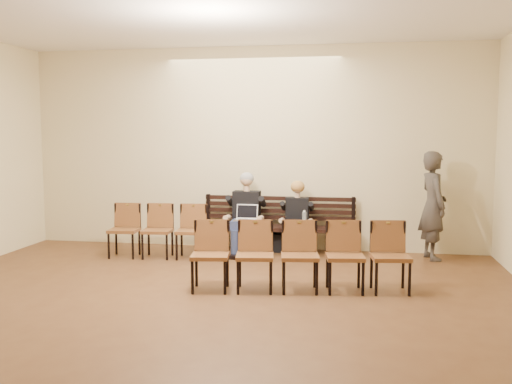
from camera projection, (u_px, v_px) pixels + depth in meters
ground at (157, 356)px, 5.20m from camera, size 10.00×10.00×0.00m
room_walls at (179, 82)px, 5.71m from camera, size 8.02×10.01×3.51m
bench at (278, 239)px, 9.65m from camera, size 2.60×0.90×0.45m
seated_man at (246, 214)px, 9.58m from camera, size 0.56×0.77×1.34m
seated_woman at (297, 222)px, 9.45m from camera, size 0.47×0.65×1.09m
laptop at (245, 221)px, 9.35m from camera, size 0.41×0.36×0.26m
water_bottle at (304, 224)px, 9.12m from camera, size 0.08×0.08×0.22m
bag at (274, 242)px, 9.77m from camera, size 0.44×0.32×0.31m
passerby at (433, 197)px, 9.07m from camera, size 0.65×0.83×2.00m
chair_row_front at (157, 231)px, 9.24m from camera, size 1.60×0.59×0.88m
chair_row_back at (300, 257)px, 7.27m from camera, size 2.81×0.87×0.90m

